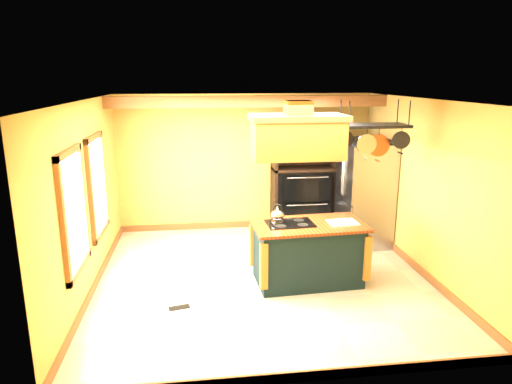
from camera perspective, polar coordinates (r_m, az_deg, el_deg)
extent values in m
plane|color=beige|center=(7.16, 0.83, -10.70)|extent=(5.00, 5.00, 0.00)
plane|color=white|center=(6.50, 0.91, 11.44)|extent=(5.00, 5.00, 0.00)
cube|color=gold|center=(9.12, -1.36, 3.70)|extent=(5.00, 0.02, 2.70)
cube|color=gold|center=(4.36, 5.59, -8.30)|extent=(5.00, 0.02, 2.70)
cube|color=gold|center=(6.82, -20.41, -0.83)|extent=(0.02, 5.00, 2.70)
cube|color=gold|center=(7.47, 20.22, 0.45)|extent=(0.02, 5.00, 2.70)
cube|color=#955D2E|center=(8.19, -0.82, 11.24)|extent=(5.00, 0.15, 0.20)
cube|color=#955D2E|center=(6.05, -21.81, -2.31)|extent=(0.06, 1.06, 1.56)
cube|color=white|center=(6.04, -21.58, -2.31)|extent=(0.02, 0.85, 1.34)
cube|color=#955D2E|center=(7.37, -19.21, 0.76)|extent=(0.06, 1.06, 1.56)
cube|color=white|center=(7.36, -19.02, 0.76)|extent=(0.02, 0.85, 1.34)
cube|color=black|center=(6.92, 6.49, -7.73)|extent=(1.56, 0.91, 0.88)
cube|color=brown|center=(6.76, 6.60, -4.11)|extent=(1.70, 1.01, 0.04)
cube|color=black|center=(6.72, 4.26, -3.94)|extent=(0.71, 0.52, 0.01)
ellipsoid|color=silver|center=(6.75, 2.68, -2.90)|extent=(0.20, 0.20, 0.16)
cube|color=white|center=(6.85, 10.82, -3.77)|extent=(0.43, 0.34, 0.02)
cube|color=#B2712C|center=(6.43, 5.18, 6.56)|extent=(1.25, 0.67, 0.53)
cube|color=#955D2E|center=(6.40, 5.24, 9.26)|extent=(1.33, 0.75, 0.08)
cube|color=#B2712C|center=(6.39, 5.26, 10.11)|extent=(0.35, 0.35, 0.27)
cube|color=black|center=(6.73, 14.49, 8.05)|extent=(0.95, 0.48, 0.04)
cylinder|color=black|center=(6.39, 11.59, 9.51)|extent=(0.02, 0.02, 0.36)
cylinder|color=black|center=(7.06, 17.30, 9.58)|extent=(0.02, 0.02, 0.36)
cylinder|color=black|center=(6.71, 11.04, 6.50)|extent=(0.25, 0.04, 0.25)
cylinder|color=silver|center=(6.63, 13.63, 5.83)|extent=(0.29, 0.04, 0.29)
cylinder|color=#C15930|center=(6.90, 15.03, 5.65)|extent=(0.32, 0.04, 0.32)
cylinder|color=black|center=(6.82, 17.68, 6.21)|extent=(0.25, 0.04, 0.25)
cube|color=#95979E|center=(8.57, 13.52, -0.17)|extent=(0.79, 0.97, 1.89)
cube|color=#95979E|center=(8.12, 11.58, 2.16)|extent=(0.03, 0.46, 1.02)
cube|color=#95979E|center=(8.56, 10.55, 2.84)|extent=(0.03, 0.46, 1.02)
cube|color=#95979E|center=(8.57, 10.76, -3.56)|extent=(0.03, 0.93, 0.79)
cube|color=black|center=(8.83, 13.17, -5.92)|extent=(0.75, 0.92, 0.06)
cube|color=black|center=(9.31, 5.68, 2.34)|extent=(1.26, 0.06, 2.22)
cube|color=black|center=(8.97, 2.29, 1.95)|extent=(0.06, 0.53, 2.22)
cube|color=black|center=(9.24, 9.63, 2.12)|extent=(0.06, 0.53, 2.22)
cube|color=black|center=(9.05, 6.04, 2.93)|extent=(1.26, 0.53, 0.05)
cube|color=black|center=(9.22, 5.90, -0.67)|extent=(1.14, 0.43, 1.20)
cube|color=black|center=(8.86, 6.40, 0.43)|extent=(0.98, 0.04, 0.53)
cube|color=black|center=(9.00, 6.31, -2.86)|extent=(0.98, 0.04, 0.48)
cube|color=black|center=(9.01, 6.08, 4.44)|extent=(1.14, 0.47, 0.02)
cube|color=black|center=(8.97, 6.12, 6.08)|extent=(1.14, 0.47, 0.02)
cube|color=black|center=(8.94, 6.16, 7.67)|extent=(1.14, 0.47, 0.03)
cylinder|color=white|center=(8.89, 4.21, 4.67)|extent=(0.22, 0.22, 0.07)
cylinder|color=#3F63B1|center=(8.99, 8.32, 6.68)|extent=(0.10, 0.10, 0.17)
cube|color=black|center=(6.40, -9.58, -14.05)|extent=(0.30, 0.18, 0.01)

